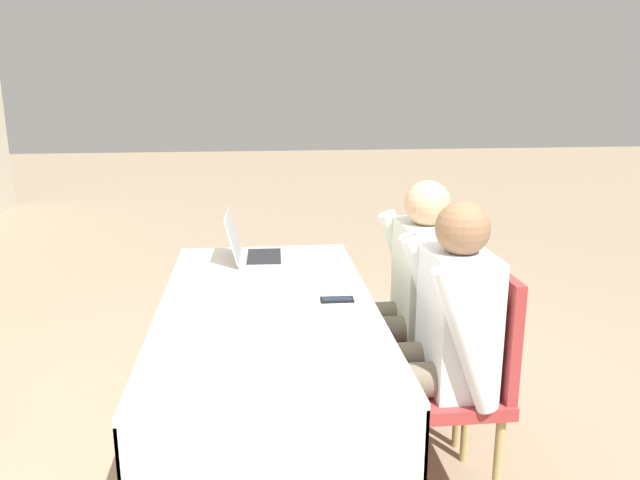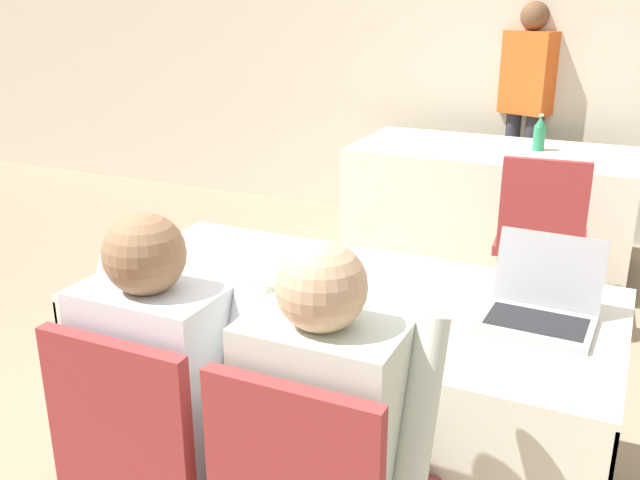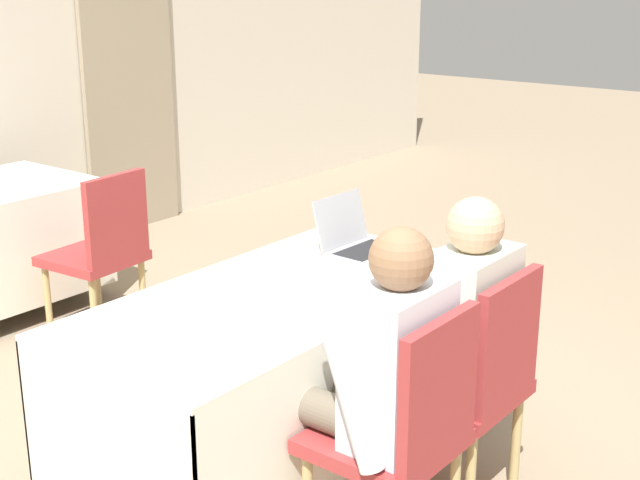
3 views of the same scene
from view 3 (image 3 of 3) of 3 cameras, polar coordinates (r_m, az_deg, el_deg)
The scene contains 11 objects.
ground_plane at distance 3.71m, azimuth -2.65°, elevation -14.14°, with size 24.00×24.00×0.00m, color gray.
curtain_panel at distance 6.78m, azimuth -12.27°, elevation 11.70°, with size 0.82×0.04×2.65m.
conference_table_near at distance 3.45m, azimuth -2.78°, elevation -6.12°, with size 1.70×0.85×0.74m.
laptop at distance 3.84m, azimuth 2.49°, elevation -0.15°, with size 0.33×0.30×0.24m.
cell_phone at distance 3.21m, azimuth 0.80°, elevation -4.45°, with size 0.06×0.13×0.01m.
paper_beside_laptop at distance 3.06m, azimuth -7.51°, elevation -5.80°, with size 0.29×0.35×0.00m.
chair_near_left at distance 2.91m, azimuth 5.35°, elevation -11.96°, with size 0.44×0.44×0.92m.
chair_near_right at distance 3.27m, azimuth 9.81°, elevation -8.74°, with size 0.44×0.44×0.92m.
chair_far_spare at distance 4.80m, azimuth -13.78°, elevation -0.49°, with size 0.48×0.48×0.92m.
person_checkered_shirt at distance 2.89m, azimuth 3.69°, elevation -8.61°, with size 0.50×0.52×1.18m.
person_white_shirt at distance 3.25m, azimuth 8.34°, elevation -5.75°, with size 0.50×0.52×1.18m.
Camera 3 is at (-2.39, -2.08, 1.92)m, focal length 50.00 mm.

